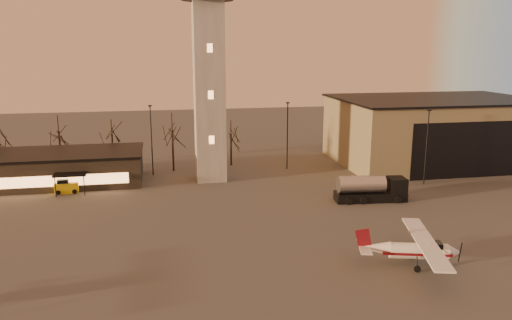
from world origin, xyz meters
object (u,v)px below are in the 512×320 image
Objects in this scene: control_tower at (209,61)px; cessna_front at (420,253)px; terminal at (47,168)px; fuel_truck at (370,191)px; hangar at (434,130)px; service_cart at (66,187)px.

control_tower is 37.87m from cessna_front.
terminal is at bearing 174.85° from control_tower.
hangar is at bearing 49.47° from fuel_truck.
control_tower is at bearing -5.15° from terminal.
fuel_truck is 2.93× the size of service_cart.
cessna_front is (14.51, -31.49, -15.22)m from control_tower.
terminal reaches higher than service_cart.
cessna_front reaches higher than fuel_truck.
terminal is at bearing 153.04° from cessna_front.
control_tower is 27.00m from fuel_truck.
hangar is (36.00, 3.98, -11.17)m from control_tower.
fuel_truck is 38.08m from service_cart.
hangar reaches higher than cessna_front.
terminal is 2.19× the size of cessna_front.
terminal is 42.76m from fuel_truck.
hangar is 2.63× the size of cessna_front.
cessna_front is (36.51, -33.47, -1.06)m from terminal.
fuel_truck is at bearing -19.16° from service_cart.
cessna_front is at bearing -43.66° from service_cart.
control_tower reaches higher than cessna_front.
hangar reaches higher than terminal.
cessna_front is 18.25m from fuel_truck.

